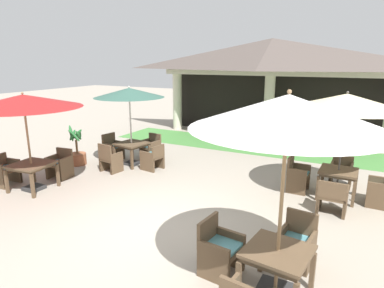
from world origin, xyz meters
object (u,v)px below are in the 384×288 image
at_px(potted_palm_left_edge, 77,154).
at_px(patio_chair_mid_right_south, 332,197).
at_px(patio_chair_near_foreground_west, 113,148).
at_px(patio_chair_far_back_north, 60,164).
at_px(patio_umbrella_mid_left, 288,114).
at_px(patio_chair_mid_left_west, 219,249).
at_px(patio_umbrella_near_foreground, 129,94).
at_px(patio_chair_near_foreground_south, 110,159).
at_px(patio_umbrella_mid_right, 347,102).
at_px(patio_table_mid_right, 338,174).
at_px(patio_table_near_foreground, 132,146).
at_px(patio_table_mid_left, 278,256).
at_px(patio_chair_near_foreground_east, 153,158).
at_px(patio_chair_mid_left_north, 297,242).
at_px(patio_chair_mid_right_east, 382,190).
at_px(patio_chair_mid_right_north, 341,172).
at_px(patio_chair_far_back_west, 4,170).
at_px(patio_table_far_back, 31,167).
at_px(patio_chair_mid_right_west, 297,175).
at_px(patio_umbrella_far_back, 23,102).
at_px(patio_chair_near_foreground_north, 151,147).

bearing_deg(potted_palm_left_edge, patio_chair_mid_right_south, 0.17).
height_order(patio_chair_near_foreground_west, patio_chair_far_back_north, patio_chair_near_foreground_west).
distance_m(patio_umbrella_mid_left, patio_chair_mid_left_west, 2.47).
xyz_separation_m(patio_umbrella_near_foreground, patio_chair_near_foreground_south, (-0.13, -0.93, -1.93)).
bearing_deg(patio_umbrella_mid_right, patio_umbrella_near_foreground, -178.73).
height_order(patio_umbrella_mid_left, patio_table_mid_right, patio_umbrella_mid_left).
height_order(patio_umbrella_mid_left, patio_umbrella_mid_right, patio_umbrella_mid_left).
xyz_separation_m(patio_table_near_foreground, patio_table_mid_left, (5.78, -4.12, 0.01)).
relative_size(patio_chair_near_foreground_east, potted_palm_left_edge, 0.60).
height_order(patio_chair_near_foreground_south, patio_umbrella_mid_right, patio_umbrella_mid_right).
relative_size(patio_chair_mid_right_south, patio_chair_far_back_north, 0.96).
bearing_deg(patio_chair_near_foreground_south, potted_palm_left_edge, -174.78).
xyz_separation_m(patio_chair_mid_left_north, potted_palm_left_edge, (-7.48, 2.31, -0.04)).
relative_size(patio_table_mid_right, patio_chair_mid_right_south, 1.10).
relative_size(patio_umbrella_mid_left, patio_table_mid_right, 3.38).
bearing_deg(patio_umbrella_mid_left, patio_umbrella_mid_right, 83.57).
distance_m(patio_umbrella_mid_left, patio_table_mid_right, 4.76).
bearing_deg(patio_umbrella_near_foreground, patio_umbrella_mid_right, 1.27).
relative_size(patio_chair_near_foreground_east, patio_chair_mid_right_east, 0.95).
distance_m(patio_chair_near_foreground_south, patio_chair_near_foreground_east, 1.32).
xyz_separation_m(patio_chair_near_foreground_south, patio_table_mid_left, (5.91, -3.19, 0.23)).
relative_size(patio_table_mid_left, patio_table_mid_right, 1.11).
bearing_deg(patio_umbrella_near_foreground, patio_chair_mid_left_west, -39.64).
distance_m(patio_umbrella_mid_left, patio_chair_mid_right_north, 5.74).
bearing_deg(patio_chair_near_foreground_west, patio_chair_near_foreground_east, 90.00).
height_order(patio_chair_mid_left_north, patio_chair_mid_right_east, patio_chair_mid_left_north).
distance_m(patio_umbrella_mid_left, patio_chair_far_back_west, 8.14).
bearing_deg(patio_chair_far_back_north, patio_umbrella_mid_right, -170.51).
xyz_separation_m(patio_table_mid_right, patio_table_far_back, (-7.21, -3.16, 0.00)).
bearing_deg(patio_chair_mid_right_west, patio_table_near_foreground, -86.89).
relative_size(patio_umbrella_far_back, patio_chair_far_back_west, 3.42).
distance_m(patio_table_mid_left, patio_chair_far_back_west, 7.81).
bearing_deg(patio_table_far_back, patio_chair_near_foreground_west, 89.57).
relative_size(patio_chair_mid_left_west, patio_chair_mid_right_south, 1.12).
bearing_deg(patio_umbrella_mid_left, patio_chair_mid_right_south, 82.08).
distance_m(patio_chair_near_foreground_north, patio_table_far_back, 4.10).
xyz_separation_m(patio_chair_near_foreground_west, patio_chair_mid_right_west, (6.21, 0.03, 0.02)).
height_order(patio_umbrella_mid_left, patio_chair_mid_right_north, patio_umbrella_mid_left).
xyz_separation_m(patio_umbrella_near_foreground, patio_chair_near_foreground_west, (-0.93, 0.13, -1.93)).
bearing_deg(patio_table_mid_left, patio_chair_near_foreground_north, 138.26).
height_order(patio_umbrella_mid_left, patio_chair_mid_left_west, patio_umbrella_mid_left).
relative_size(patio_table_near_foreground, patio_chair_mid_right_north, 1.25).
xyz_separation_m(patio_chair_mid_right_west, patio_table_far_back, (-6.23, -3.18, 0.20)).
height_order(patio_chair_mid_left_north, patio_chair_mid_left_west, patio_chair_mid_left_west).
bearing_deg(patio_chair_far_back_west, patio_table_mid_left, 76.02).
xyz_separation_m(patio_table_mid_right, patio_chair_mid_right_south, (-0.02, -0.98, -0.24)).
height_order(patio_chair_near_foreground_south, patio_chair_far_back_north, patio_chair_near_foreground_south).
distance_m(patio_chair_near_foreground_south, potted_palm_left_edge, 1.46).
relative_size(patio_chair_near_foreground_south, patio_chair_far_back_north, 1.08).
bearing_deg(patio_table_near_foreground, patio_umbrella_mid_right, 1.27).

